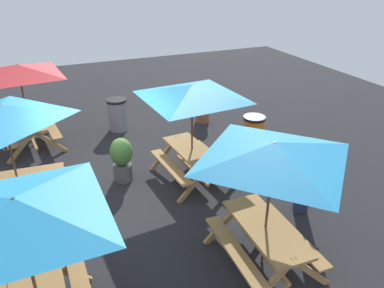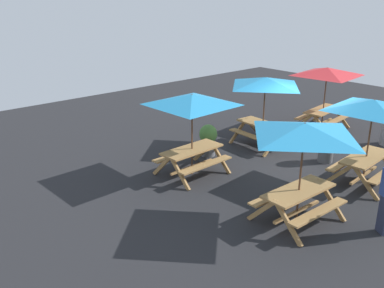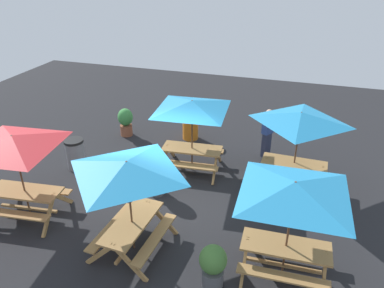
{
  "view_description": "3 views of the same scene",
  "coord_description": "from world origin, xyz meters",
  "px_view_note": "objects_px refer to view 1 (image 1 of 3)",
  "views": [
    {
      "loc": [
        -7.3,
        1.06,
        4.68
      ],
      "look_at": [
        -0.25,
        -1.93,
        0.9
      ],
      "focal_mm": 35.0,
      "sensor_mm": 36.0,
      "label": 1
    },
    {
      "loc": [
        -10.65,
        -6.78,
        4.89
      ],
      "look_at": [
        -3.33,
        1.55,
        0.9
      ],
      "focal_mm": 40.0,
      "sensor_mm": 36.0,
      "label": 2
    },
    {
      "loc": [
        -3.23,
        7.66,
        6.08
      ],
      "look_at": [
        -0.25,
        -1.93,
        0.9
      ],
      "focal_mm": 35.0,
      "sensor_mm": 36.0,
      "label": 3
    }
  ],
  "objects_px": {
    "trash_bin_gray": "(118,115)",
    "potted_plant_1": "(122,158)",
    "picnic_table_2": "(18,221)",
    "picnic_table_0": "(192,99)",
    "trash_bin_orange": "(253,133)",
    "picnic_table_3": "(3,121)",
    "picnic_table_4": "(273,161)",
    "person_standing": "(305,174)",
    "picnic_table_1": "(19,76)",
    "potted_plant_2": "(202,105)"
  },
  "relations": [
    {
      "from": "trash_bin_gray",
      "to": "potted_plant_1",
      "type": "relative_size",
      "value": 0.92
    },
    {
      "from": "picnic_table_2",
      "to": "trash_bin_gray",
      "type": "relative_size",
      "value": 2.88
    },
    {
      "from": "picnic_table_0",
      "to": "picnic_table_2",
      "type": "height_order",
      "value": "same"
    },
    {
      "from": "picnic_table_0",
      "to": "trash_bin_orange",
      "type": "xyz_separation_m",
      "value": [
        0.71,
        -2.09,
        -1.49
      ]
    },
    {
      "from": "picnic_table_3",
      "to": "picnic_table_4",
      "type": "bearing_deg",
      "value": 142.8
    },
    {
      "from": "picnic_table_0",
      "to": "picnic_table_2",
      "type": "distance_m",
      "value": 4.65
    },
    {
      "from": "picnic_table_4",
      "to": "potted_plant_1",
      "type": "bearing_deg",
      "value": 25.09
    },
    {
      "from": "trash_bin_gray",
      "to": "person_standing",
      "type": "relative_size",
      "value": 0.59
    },
    {
      "from": "trash_bin_orange",
      "to": "picnic_table_1",
      "type": "bearing_deg",
      "value": 64.7
    },
    {
      "from": "picnic_table_0",
      "to": "trash_bin_gray",
      "type": "xyz_separation_m",
      "value": [
        3.48,
        0.96,
        -1.49
      ]
    },
    {
      "from": "picnic_table_1",
      "to": "person_standing",
      "type": "bearing_deg",
      "value": -143.65
    },
    {
      "from": "picnic_table_3",
      "to": "picnic_table_1",
      "type": "bearing_deg",
      "value": -91.59
    },
    {
      "from": "potted_plant_1",
      "to": "picnic_table_0",
      "type": "bearing_deg",
      "value": -110.48
    },
    {
      "from": "picnic_table_1",
      "to": "trash_bin_gray",
      "type": "height_order",
      "value": "picnic_table_1"
    },
    {
      "from": "picnic_table_1",
      "to": "potted_plant_1",
      "type": "xyz_separation_m",
      "value": [
        -2.75,
        -1.9,
        -1.42
      ]
    },
    {
      "from": "picnic_table_0",
      "to": "picnic_table_4",
      "type": "distance_m",
      "value": 3.03
    },
    {
      "from": "picnic_table_2",
      "to": "picnic_table_4",
      "type": "relative_size",
      "value": 1.21
    },
    {
      "from": "picnic_table_1",
      "to": "picnic_table_3",
      "type": "height_order",
      "value": "same"
    },
    {
      "from": "picnic_table_0",
      "to": "picnic_table_1",
      "type": "height_order",
      "value": "same"
    },
    {
      "from": "picnic_table_0",
      "to": "trash_bin_orange",
      "type": "height_order",
      "value": "picnic_table_0"
    },
    {
      "from": "picnic_table_0",
      "to": "potted_plant_1",
      "type": "distance_m",
      "value": 2.15
    },
    {
      "from": "potted_plant_2",
      "to": "trash_bin_orange",
      "type": "bearing_deg",
      "value": -169.44
    },
    {
      "from": "picnic_table_3",
      "to": "potted_plant_1",
      "type": "relative_size",
      "value": 2.19
    },
    {
      "from": "picnic_table_0",
      "to": "picnic_table_3",
      "type": "xyz_separation_m",
      "value": [
        0.24,
        3.72,
        0.0
      ]
    },
    {
      "from": "picnic_table_4",
      "to": "person_standing",
      "type": "relative_size",
      "value": 1.4
    },
    {
      "from": "picnic_table_0",
      "to": "picnic_table_1",
      "type": "xyz_separation_m",
      "value": [
        3.32,
        3.42,
        0.0
      ]
    },
    {
      "from": "picnic_table_2",
      "to": "picnic_table_1",
      "type": "bearing_deg",
      "value": -2.16
    },
    {
      "from": "picnic_table_1",
      "to": "picnic_table_4",
      "type": "bearing_deg",
      "value": -157.87
    },
    {
      "from": "trash_bin_orange",
      "to": "potted_plant_1",
      "type": "bearing_deg",
      "value": 92.28
    },
    {
      "from": "picnic_table_1",
      "to": "picnic_table_3",
      "type": "relative_size",
      "value": 1.2
    },
    {
      "from": "picnic_table_4",
      "to": "person_standing",
      "type": "bearing_deg",
      "value": -56.06
    },
    {
      "from": "picnic_table_2",
      "to": "trash_bin_orange",
      "type": "xyz_separation_m",
      "value": [
        3.8,
        -5.57,
        -1.49
      ]
    },
    {
      "from": "picnic_table_1",
      "to": "person_standing",
      "type": "xyz_separation_m",
      "value": [
        -5.39,
        -4.97,
        -1.1
      ]
    },
    {
      "from": "potted_plant_2",
      "to": "picnic_table_1",
      "type": "bearing_deg",
      "value": 87.09
    },
    {
      "from": "picnic_table_4",
      "to": "trash_bin_orange",
      "type": "height_order",
      "value": "picnic_table_4"
    },
    {
      "from": "trash_bin_orange",
      "to": "person_standing",
      "type": "height_order",
      "value": "person_standing"
    },
    {
      "from": "potted_plant_1",
      "to": "picnic_table_3",
      "type": "bearing_deg",
      "value": 98.56
    },
    {
      "from": "trash_bin_gray",
      "to": "potted_plant_2",
      "type": "distance_m",
      "value": 2.65
    },
    {
      "from": "trash_bin_gray",
      "to": "potted_plant_1",
      "type": "distance_m",
      "value": 2.97
    },
    {
      "from": "picnic_table_4",
      "to": "trash_bin_orange",
      "type": "xyz_separation_m",
      "value": [
        3.74,
        -2.06,
        -1.49
      ]
    },
    {
      "from": "picnic_table_2",
      "to": "potted_plant_2",
      "type": "xyz_separation_m",
      "value": [
        6.14,
        -5.13,
        -1.42
      ]
    },
    {
      "from": "picnic_table_3",
      "to": "trash_bin_orange",
      "type": "relative_size",
      "value": 2.38
    },
    {
      "from": "picnic_table_2",
      "to": "picnic_table_4",
      "type": "height_order",
      "value": "same"
    },
    {
      "from": "trash_bin_orange",
      "to": "picnic_table_3",
      "type": "bearing_deg",
      "value": 94.67
    },
    {
      "from": "person_standing",
      "to": "trash_bin_gray",
      "type": "bearing_deg",
      "value": 146.77
    },
    {
      "from": "trash_bin_orange",
      "to": "potted_plant_2",
      "type": "distance_m",
      "value": 2.39
    },
    {
      "from": "trash_bin_gray",
      "to": "potted_plant_1",
      "type": "xyz_separation_m",
      "value": [
        -2.92,
        0.56,
        0.08
      ]
    },
    {
      "from": "potted_plant_2",
      "to": "picnic_table_2",
      "type": "bearing_deg",
      "value": 140.15
    },
    {
      "from": "picnic_table_1",
      "to": "trash_bin_orange",
      "type": "bearing_deg",
      "value": -121.66
    },
    {
      "from": "picnic_table_2",
      "to": "potted_plant_1",
      "type": "xyz_separation_m",
      "value": [
        3.66,
        -1.96,
        -1.42
      ]
    }
  ]
}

